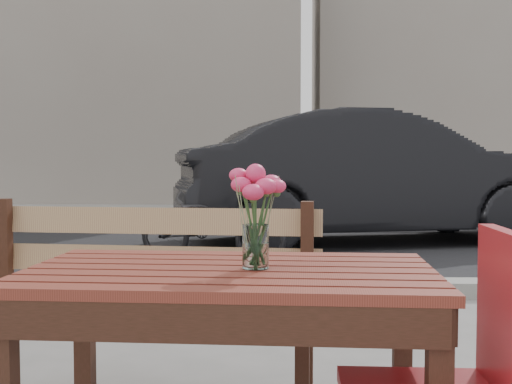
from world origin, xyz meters
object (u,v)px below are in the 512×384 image
parked_car (374,178)px  red_chair (463,378)px  main_table (230,309)px  main_vase (256,204)px  bicycle (212,223)px

parked_car → red_chair: bearing=160.1°
main_table → main_vase: 0.31m
main_vase → parked_car: size_ratio=0.06×
parked_car → bicycle: size_ratio=3.20×
main_table → bicycle: bicycle is taller
main_table → main_vase: (0.07, -0.01, 0.31)m
red_chair → parked_car: 6.47m
bicycle → parked_car: bearing=-33.2°
main_vase → bicycle: size_ratio=0.20×
parked_car → bicycle: 2.53m
parked_car → bicycle: bearing=119.2°
main_table → red_chair: (0.59, -0.27, -0.11)m
bicycle → main_vase: bearing=-158.4°
main_vase → bicycle: 4.54m
parked_car → bicycle: (-1.86, -1.67, -0.40)m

